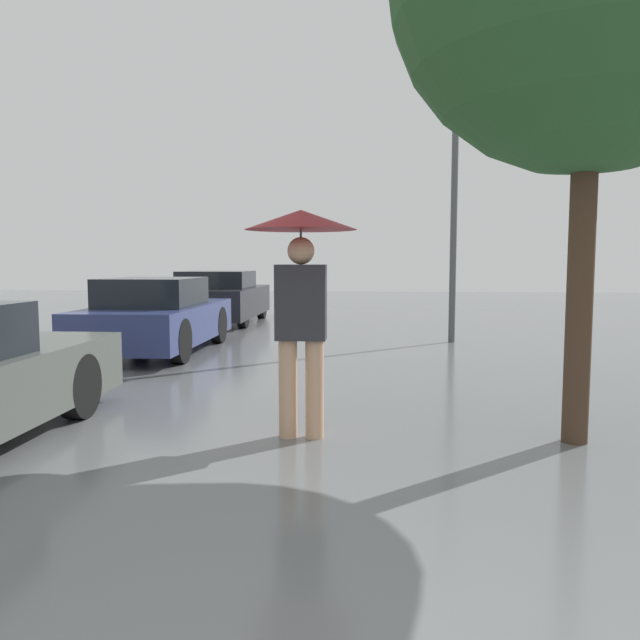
% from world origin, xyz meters
% --- Properties ---
extents(pedestrian, '(0.93, 0.93, 1.92)m').
position_xyz_m(pedestrian, '(-0.17, 3.70, 1.43)').
color(pedestrian, tan).
rests_on(pedestrian, ground_plane).
extents(parked_car_middle, '(1.65, 3.81, 1.23)m').
position_xyz_m(parked_car_middle, '(-3.09, 8.55, 0.58)').
color(parked_car_middle, navy).
rests_on(parked_car_middle, ground_plane).
extents(parked_car_farthest, '(1.87, 3.99, 1.27)m').
position_xyz_m(parked_car_farthest, '(-3.25, 13.56, 0.61)').
color(parked_car_farthest, black).
rests_on(parked_car_farthest, ground_plane).
extents(street_lamp, '(0.36, 0.36, 5.13)m').
position_xyz_m(street_lamp, '(1.96, 10.21, 3.44)').
color(street_lamp, '#515456').
rests_on(street_lamp, ground_plane).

